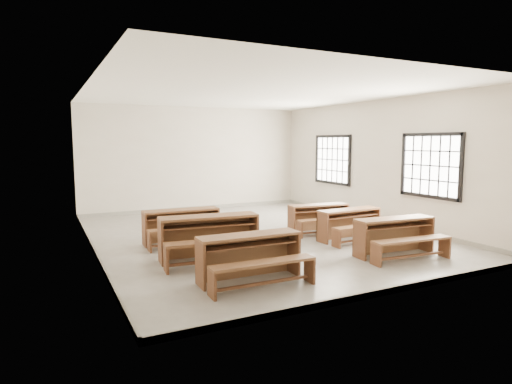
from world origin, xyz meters
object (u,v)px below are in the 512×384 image
desk_set_1 (210,234)px  desk_set_3 (396,234)px  desk_set_0 (251,254)px  desk_set_4 (351,222)px  desk_set_5 (319,216)px  desk_set_2 (182,224)px

desk_set_1 → desk_set_3: 3.47m
desk_set_0 → desk_set_1: 1.42m
desk_set_4 → desk_set_5: desk_set_4 is taller
desk_set_4 → desk_set_3: bearing=-95.7°
desk_set_2 → desk_set_5: desk_set_2 is taller
desk_set_2 → desk_set_1: bearing=-85.7°
desk_set_1 → desk_set_4: size_ratio=1.23×
desk_set_0 → desk_set_3: (3.09, 0.12, -0.01)m
desk_set_4 → desk_set_5: (-0.13, 0.98, -0.01)m
desk_set_3 → desk_set_2: bearing=145.2°
desk_set_3 → desk_set_5: bearing=96.3°
desk_set_0 → desk_set_4: desk_set_0 is taller
desk_set_1 → desk_set_3: bearing=-16.2°
desk_set_4 → desk_set_5: size_ratio=0.99×
desk_set_0 → desk_set_5: bearing=40.8°
desk_set_2 → desk_set_4: size_ratio=1.06×
desk_set_3 → desk_set_4: desk_set_3 is taller
desk_set_1 → desk_set_4: 3.31m
desk_set_3 → desk_set_5: desk_set_3 is taller
desk_set_4 → desk_set_5: bearing=95.2°
desk_set_0 → desk_set_2: bearing=95.3°
desk_set_1 → desk_set_2: bearing=98.5°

